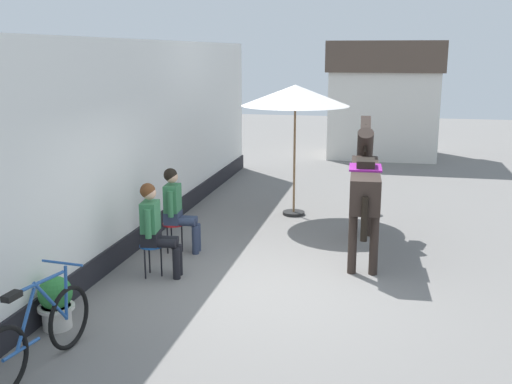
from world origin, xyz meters
TOP-DOWN VIEW (x-y plane):
  - ground_plane at (0.00, 3.00)m, footprint 40.00×40.00m
  - pub_facade_wall at (-2.55, 1.50)m, footprint 0.34×14.00m
  - distant_cottage at (1.40, 11.39)m, footprint 3.40×2.60m
  - seated_visitor_near at (-1.62, -0.01)m, footprint 0.61×0.49m
  - seated_visitor_far at (-1.70, 1.12)m, footprint 0.61×0.49m
  - saddled_horse_center at (1.25, 1.83)m, footprint 0.55×3.00m
  - flower_planter_near at (-2.15, -1.87)m, footprint 0.43×0.43m
  - leaning_bicycle at (-1.80, -2.80)m, footprint 0.50×1.76m
  - cafe_parasol at (-0.20, 3.82)m, footprint 2.10×2.10m
  - spare_stool_white at (1.17, 4.32)m, footprint 0.32×0.32m

SIDE VIEW (x-z plane):
  - ground_plane at x=0.00m, z-range 0.00..0.00m
  - flower_planter_near at x=-2.15m, z-range 0.01..0.65m
  - leaning_bicycle at x=-1.80m, z-range -0.11..0.91m
  - spare_stool_white at x=1.17m, z-range 0.17..0.63m
  - seated_visitor_near at x=-1.62m, z-range 0.08..1.47m
  - seated_visitor_far at x=-1.70m, z-range 0.08..1.47m
  - saddled_horse_center at x=1.25m, z-range 0.13..2.19m
  - pub_facade_wall at x=-2.55m, z-range -0.16..3.24m
  - distant_cottage at x=1.40m, z-range 0.05..3.55m
  - cafe_parasol at x=-0.20m, z-range 1.07..3.65m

